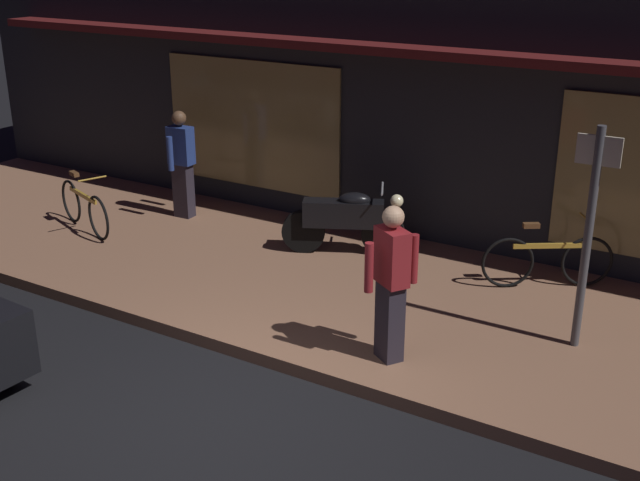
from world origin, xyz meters
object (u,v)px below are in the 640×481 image
at_px(bicycle_parked, 547,260).
at_px(sign_post, 589,226).
at_px(bicycle_extra, 84,207).
at_px(motorcycle, 346,219).
at_px(person_photographer, 182,162).
at_px(person_bystander, 391,281).

relative_size(bicycle_parked, sign_post, 0.59).
bearing_deg(bicycle_parked, bicycle_extra, -166.73).
height_order(bicycle_parked, sign_post, sign_post).
height_order(motorcycle, person_photographer, person_photographer).
xyz_separation_m(bicycle_extra, sign_post, (7.20, 0.18, 1.00)).
height_order(person_photographer, person_bystander, same).
bearing_deg(person_bystander, bicycle_parked, 72.01).
height_order(motorcycle, sign_post, sign_post).
bearing_deg(bicycle_parked, sign_post, -61.79).
bearing_deg(bicycle_extra, bicycle_parked, 13.27).
relative_size(motorcycle, bicycle_extra, 1.01).
xyz_separation_m(bicycle_extra, person_photographer, (0.84, 1.26, 0.52)).
distance_m(bicycle_extra, person_photographer, 1.61).
bearing_deg(bicycle_parked, person_bystander, -107.99).
bearing_deg(person_bystander, motorcycle, 128.30).
bearing_deg(person_photographer, motorcycle, -0.96).
height_order(bicycle_parked, person_bystander, person_bystander).
height_order(person_photographer, sign_post, sign_post).
relative_size(motorcycle, person_bystander, 0.95).
bearing_deg(sign_post, bicycle_parked, 118.21).
xyz_separation_m(motorcycle, person_bystander, (1.84, -2.34, 0.38)).
xyz_separation_m(bicycle_parked, person_bystander, (-0.86, -2.65, 0.52)).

